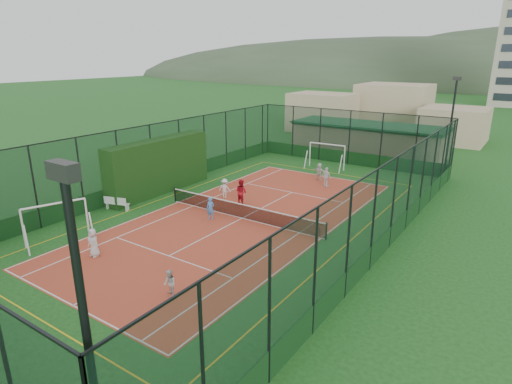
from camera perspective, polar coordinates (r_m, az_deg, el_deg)
ground at (r=27.03m, az=-1.87°, el=-3.54°), size 300.00×300.00×0.00m
court_slab at (r=27.03m, az=-1.88°, el=-3.53°), size 11.17×23.97×0.01m
tennis_net at (r=26.84m, az=-1.89°, el=-2.48°), size 11.67×0.12×1.06m
perimeter_fence at (r=26.22m, az=-1.93°, el=1.56°), size 18.12×34.12×5.00m
floodlight_se at (r=9.27m, az=-20.98°, el=-21.84°), size 0.60×0.26×8.25m
floodlight_ne at (r=37.88m, az=24.46°, el=7.58°), size 0.60×0.26×8.25m
clubhouse at (r=45.61m, az=14.66°, el=6.83°), size 15.20×7.20×3.15m
distant_hills at (r=171.25m, az=29.85°, el=12.30°), size 200.00×60.00×24.00m
hedge_left at (r=32.45m, az=-12.80°, el=3.40°), size 1.37×9.13×3.99m
white_bench at (r=29.82m, az=-18.01°, el=-1.40°), size 1.73×0.94×0.94m
futsal_goal_near at (r=25.90m, az=-25.09°, el=-3.71°), size 3.49×2.11×2.17m
futsal_goal_far at (r=39.19m, az=9.41°, el=4.72°), size 3.47×1.17×2.21m
child_near_left at (r=23.36m, az=-20.87°, el=-6.32°), size 0.75×0.51×1.50m
child_near_mid at (r=26.80m, az=-6.09°, el=-2.18°), size 0.59×0.45×1.42m
child_near_right at (r=18.88m, az=-11.45°, el=-11.87°), size 0.73×0.68×1.21m
child_far_left at (r=30.71m, az=-4.19°, el=0.50°), size 1.03×0.78×1.42m
child_far_right at (r=33.67m, az=9.37°, el=1.99°), size 0.98×0.64×1.54m
child_far_back at (r=35.44m, az=8.43°, el=2.72°), size 1.31×0.45×1.40m
coach at (r=29.30m, az=-1.99°, el=0.02°), size 0.94×0.78×1.75m
tennis_balls at (r=28.80m, az=-0.24°, el=-2.06°), size 4.95×0.49×0.07m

